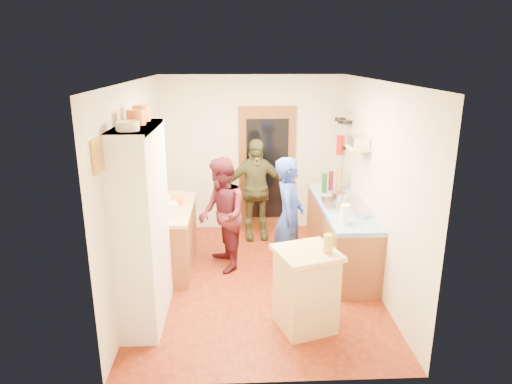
{
  "coord_description": "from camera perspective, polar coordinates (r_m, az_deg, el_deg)",
  "views": [
    {
      "loc": [
        -0.27,
        -5.51,
        2.89
      ],
      "look_at": [
        -0.02,
        0.15,
        1.19
      ],
      "focal_mm": 32.0,
      "sensor_mm": 36.0,
      "label": 1
    }
  ],
  "objects": [
    {
      "name": "hutch_body",
      "position": [
        5.15,
        -13.98,
        -4.17
      ],
      "size": [
        0.4,
        1.2,
        2.2
      ],
      "primitive_type": "cube",
      "color": "white",
      "rests_on": "ground"
    },
    {
      "name": "pan_hang_c",
      "position": [
        7.52,
        10.44,
        8.94
      ],
      "size": [
        0.17,
        0.17,
        0.05
      ],
      "primitive_type": "cylinder",
      "color": "black",
      "rests_on": "pan_rail"
    },
    {
      "name": "floor",
      "position": [
        6.23,
        0.23,
        -11.02
      ],
      "size": [
        3.0,
        4.0,
        0.02
      ],
      "primitive_type": "cube",
      "color": "maroon",
      "rests_on": "ground"
    },
    {
      "name": "left_counter_top",
      "position": [
        6.36,
        -10.83,
        -2.07
      ],
      "size": [
        0.64,
        1.44,
        0.05
      ],
      "primitive_type": "cube",
      "color": "tan",
      "rests_on": "left_counter_base"
    },
    {
      "name": "left_counter_base",
      "position": [
        6.52,
        -10.61,
        -5.82
      ],
      "size": [
        0.6,
        1.4,
        0.85
      ],
      "primitive_type": "cube",
      "color": "brown",
      "rests_on": "ground"
    },
    {
      "name": "door_frame",
      "position": [
        7.72,
        1.39,
        2.92
      ],
      "size": [
        0.95,
        0.06,
        2.1
      ],
      "primitive_type": "cube",
      "color": "brown",
      "rests_on": "ground"
    },
    {
      "name": "right_counter_base",
      "position": [
        6.66,
        10.43,
        -5.34
      ],
      "size": [
        0.6,
        2.2,
        0.84
      ],
      "primitive_type": "cube",
      "color": "brown",
      "rests_on": "ground"
    },
    {
      "name": "kettle",
      "position": [
        6.25,
        -11.46,
        -1.32
      ],
      "size": [
        0.2,
        0.2,
        0.19
      ],
      "primitive_type": "cylinder",
      "rotation": [
        0.0,
        0.0,
        -0.28
      ],
      "color": "white",
      "rests_on": "left_counter_top"
    },
    {
      "name": "person_back",
      "position": [
        7.31,
        -0.01,
        0.3
      ],
      "size": [
        1.0,
        0.49,
        1.65
      ],
      "primitive_type": "imported",
      "rotation": [
        0.0,
        0.0,
        0.09
      ],
      "color": "#393A20",
      "rests_on": "ground"
    },
    {
      "name": "plate_stack",
      "position": [
        4.56,
        -15.74,
        7.97
      ],
      "size": [
        0.22,
        0.22,
        0.09
      ],
      "primitive_type": "cylinder",
      "color": "white",
      "rests_on": "hutch_top_shelf"
    },
    {
      "name": "cutting_board",
      "position": [
        4.91,
        5.61,
        -7.34
      ],
      "size": [
        0.42,
        0.37,
        0.02
      ],
      "primitive_type": "cube",
      "rotation": [
        0.0,
        0.0,
        0.31
      ],
      "color": "white",
      "rests_on": "island_top"
    },
    {
      "name": "radio",
      "position": [
        6.28,
        12.7,
        6.21
      ],
      "size": [
        0.23,
        0.31,
        0.15
      ],
      "primitive_type": "cube",
      "rotation": [
        0.0,
        0.0,
        0.05
      ],
      "color": "silver",
      "rests_on": "wall_shelf"
    },
    {
      "name": "wall_left",
      "position": [
        5.87,
        -14.65,
        0.43
      ],
      "size": [
        0.02,
        4.0,
        2.6
      ],
      "primitive_type": "cube",
      "color": "beige",
      "rests_on": "ground"
    },
    {
      "name": "island_base",
      "position": [
        5.1,
        6.23,
        -12.24
      ],
      "size": [
        0.69,
        0.69,
        0.86
      ],
      "primitive_type": "cube",
      "rotation": [
        0.0,
        0.0,
        0.31
      ],
      "color": "tan",
      "rests_on": "ground"
    },
    {
      "name": "pot_on_hob",
      "position": [
        6.38,
        10.42,
        -0.69
      ],
      "size": [
        0.22,
        0.22,
        0.14
      ],
      "primitive_type": "cylinder",
      "color": "silver",
      "rests_on": "hob"
    },
    {
      "name": "chopping_board",
      "position": [
        6.92,
        -9.99,
        -0.15
      ],
      "size": [
        0.35,
        0.31,
        0.02
      ],
      "primitive_type": "cube",
      "rotation": [
        0.0,
        0.0,
        0.33
      ],
      "color": "tan",
      "rests_on": "left_counter_top"
    },
    {
      "name": "paper_towel",
      "position": [
        5.67,
        11.06,
        -2.79
      ],
      "size": [
        0.12,
        0.12,
        0.25
      ],
      "primitive_type": "cylinder",
      "rotation": [
        0.0,
        0.0,
        0.06
      ],
      "color": "white",
      "rests_on": "right_counter_top"
    },
    {
      "name": "bottle_b",
      "position": [
        7.09,
        9.34,
        1.43
      ],
      "size": [
        0.09,
        0.09,
        0.3
      ],
      "primitive_type": "cylinder",
      "rotation": [
        0.0,
        0.0,
        -0.2
      ],
      "color": "#591419",
      "rests_on": "right_counter_top"
    },
    {
      "name": "hob",
      "position": [
        6.42,
        10.82,
        -1.47
      ],
      "size": [
        0.55,
        0.58,
        0.04
      ],
      "primitive_type": "cube",
      "color": "silver",
      "rests_on": "right_counter_top"
    },
    {
      "name": "ceiling",
      "position": [
        5.53,
        0.26,
        13.8
      ],
      "size": [
        3.0,
        4.0,
        0.02
      ],
      "primitive_type": "cube",
      "color": "silver",
      "rests_on": "ground"
    },
    {
      "name": "hutch_top_shelf",
      "position": [
        4.88,
        -14.87,
        7.78
      ],
      "size": [
        0.4,
        1.14,
        0.04
      ],
      "primitive_type": "cube",
      "color": "white",
      "rests_on": "hutch_body"
    },
    {
      "name": "door_glass",
      "position": [
        7.69,
        1.41,
        2.85
      ],
      "size": [
        0.7,
        0.02,
        1.7
      ],
      "primitive_type": "cube",
      "color": "black",
      "rests_on": "door_frame"
    },
    {
      "name": "oil_jar",
      "position": [
        4.83,
        9.0,
        -6.4
      ],
      "size": [
        0.13,
        0.13,
        0.2
      ],
      "primitive_type": "cylinder",
      "rotation": [
        0.0,
        0.0,
        0.31
      ],
      "color": "#AD9E2D",
      "rests_on": "island_top"
    },
    {
      "name": "wall_front",
      "position": [
        3.86,
        1.69,
        -7.66
      ],
      "size": [
        3.0,
        0.02,
        2.6
      ],
      "primitive_type": "cube",
      "color": "beige",
      "rests_on": "ground"
    },
    {
      "name": "ext_bracket",
      "position": [
        7.56,
        10.86,
        5.42
      ],
      "size": [
        0.06,
        0.1,
        0.04
      ],
      "primitive_type": "cube",
      "color": "black",
      "rests_on": "wall_right"
    },
    {
      "name": "mixing_bowl",
      "position": [
        6.01,
        12.74,
        -2.59
      ],
      "size": [
        0.3,
        0.3,
        0.09
      ],
      "primitive_type": "cylinder",
      "rotation": [
        0.0,
        0.0,
        0.3
      ],
      "color": "silver",
      "rests_on": "right_counter_top"
    },
    {
      "name": "orange_bowl",
      "position": [
        6.42,
        -10.04,
        -1.16
      ],
      "size": [
        0.26,
        0.26,
        0.1
      ],
      "primitive_type": "cylinder",
      "rotation": [
        0.0,
        0.0,
        -0.3
      ],
      "color": "orange",
      "rests_on": "left_counter_top"
    },
    {
      "name": "orange_pot_a",
      "position": [
        4.93,
        -14.79,
        9.03
      ],
      "size": [
        0.19,
        0.19,
        0.16
      ],
      "primitive_type": "cylinder",
      "color": "orange",
      "rests_on": "hutch_top_shelf"
    },
    {
      "name": "pan_rail",
      "position": [
        7.29,
        11.36,
        9.77
      ],
      "size": [
        0.02,
        0.65,
        0.02
      ],
      "primitive_type": "cylinder",
      "rotation": [
        1.57,
        0.0,
        0.0
      ],
      "color": "silver",
      "rests_on": "wall_right"
    },
    {
      "name": "pan_hang_b",
      "position": [
        7.32,
        10.78,
        8.65
      ],
      "size": [
        0.16,
        0.16,
        0.05
      ],
      "primitive_type": "cylinder",
      "color": "black",
      "rests_on": "pan_rail"
    },
    {
      "name": "island_top",
      "position": [
        4.9,
        6.39,
        -7.58
      ],
      "size": [
        0.78,
        0.78,
        0.05
      ],
      "primitive_type": "cube",
      "rotation": [
        0.0,
        0.0,
        0.31
      ],
      "color": "tan",
      "rests_on": "island_base"
    },
    {
      "name": "orange_pot_b",
      "position": [
        5.21,
        -14.14,
        9.53
      ],
      "size": [
        0.19,
        0.19,
        0.17
      ],
      "primitive_type": "cylinder",
      "color": "orange",
      "rests_on": "hutch_top_shelf"
    },
    {
      "name": "bottle_c",
      "position": [
        7.1,
        10.41,
        1.57
      ],
      "size": [
        0.11,
        0.11,
        0.34
      ],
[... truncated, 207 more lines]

